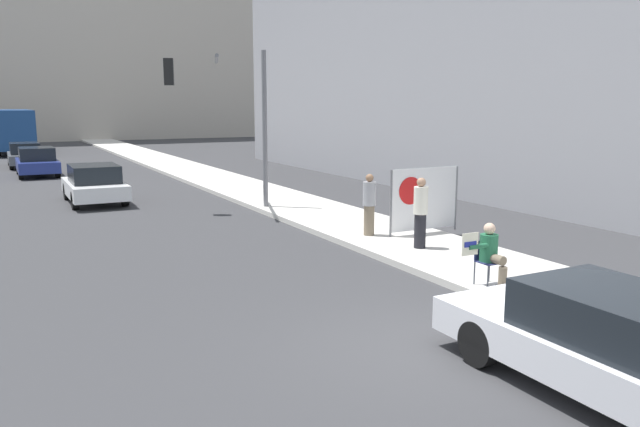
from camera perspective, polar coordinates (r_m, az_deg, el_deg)
name	(u,v)px	position (r m, az deg, el deg)	size (l,w,h in m)	color
ground_plane	(435,353)	(9.38, 10.49, -12.47)	(160.00, 160.00, 0.00)	#38383A
sidewalk_curb	(269,197)	(23.88, -4.71, 1.53)	(3.00, 90.00, 0.15)	beige
seated_protester	(491,253)	(12.15, 15.34, -3.50)	(0.92, 0.77, 1.21)	#474C56
jogger_on_sidewalk	(421,212)	(15.03, 9.18, 0.10)	(0.34, 0.34, 1.70)	black
pedestrian_behind	(369,204)	(16.36, 4.52, 0.84)	(0.34, 0.34, 1.62)	#756651
protest_banner	(424,199)	(16.78, 9.48, 1.33)	(2.19, 0.06, 1.75)	slate
traffic_light_pole	(227,101)	(20.85, -8.49, 10.14)	(3.16, 2.92, 5.15)	slate
parked_car_curbside	(617,345)	(8.47, 25.52, -10.82)	(1.80, 4.69, 1.36)	silver
car_on_road_nearest	(94,184)	(24.14, -19.93, 2.56)	(1.87, 4.14, 1.41)	white
car_on_road_midblock	(37,162)	(34.51, -24.45, 4.34)	(1.87, 4.16, 1.45)	navy
car_on_road_distant	(25,155)	(39.79, -25.36, 4.87)	(1.78, 4.46, 1.41)	#565B60
city_bus_on_road	(13,128)	(52.49, -26.26, 7.03)	(2.57, 11.50, 3.17)	navy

